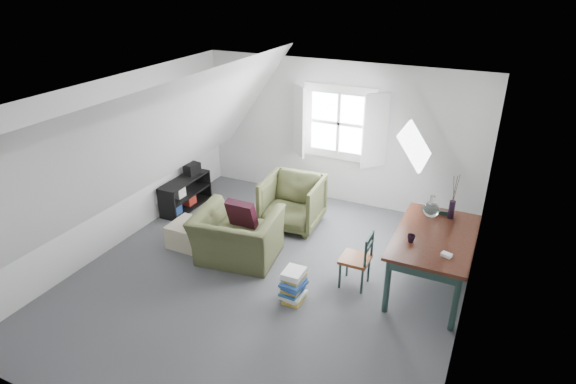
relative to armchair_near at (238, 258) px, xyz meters
The scene contains 24 objects.
floor 0.66m from the armchair_near, 22.81° to the right, with size 5.50×5.50×0.00m, color #47474B.
ceiling 2.59m from the armchair_near, 22.81° to the right, with size 5.50×5.50×0.00m, color white.
wall_back 2.86m from the armchair_near, 76.24° to the left, with size 5.00×5.00×0.00m, color silver.
wall_front 3.31m from the armchair_near, 78.52° to the right, with size 5.00×5.00×0.00m, color silver.
wall_left 2.28m from the armchair_near, behind, with size 5.50×5.50×0.00m, color silver.
wall_right 3.36m from the armchair_near, ahead, with size 5.50×5.50×0.00m, color silver.
slope_left 2.02m from the armchair_near, 164.72° to the right, with size 5.50×5.50×0.00m, color white.
slope_right 2.81m from the armchair_near, ahead, with size 5.50×5.50×0.00m, color white.
dormer_window 2.89m from the armchair_near, 75.83° to the left, with size 1.71×0.35×1.30m.
skylight 2.97m from the armchair_near, 25.78° to the left, with size 0.55×0.75×0.04m, color white.
armchair_near is the anchor object (origin of this frame).
armchair_far 1.29m from the armchair_near, 76.84° to the left, with size 0.90×0.92×0.84m, color #424627.
throw_pillow 0.68m from the armchair_near, 90.00° to the left, with size 0.42×0.12×0.42m, color #350E1B.
ottoman 0.89m from the armchair_near, behind, with size 0.54×0.54×0.36m, color tan.
dining_table 2.78m from the armchair_near, 10.12° to the left, with size 0.97×1.61×0.81m.
demijohn 2.82m from the armchair_near, 20.28° to the left, with size 0.22×0.22×0.31m.
vase_twigs 3.08m from the armchair_near, 20.42° to the left, with size 0.08×0.09×0.63m.
cup 2.53m from the armchair_near, ahead, with size 0.10×0.10×0.10m, color black.
paper_box 2.96m from the armchair_near, ahead, with size 0.12×0.08×0.04m, color white.
dining_chair_far 2.85m from the armchair_near, 25.77° to the left, with size 0.41×0.41×0.87m.
dining_chair_near 1.81m from the armchair_near, ahead, with size 0.37×0.37×0.80m.
media_shelf 1.97m from the armchair_near, 148.97° to the left, with size 0.35×1.06×0.55m.
electronics_box 2.21m from the armchair_near, 142.31° to the left, with size 0.19×0.27×0.21m, color black.
magazine_stack 1.27m from the armchair_near, 25.07° to the right, with size 0.32×0.38×0.43m.
Camera 1 is at (2.58, -4.83, 3.88)m, focal length 30.00 mm.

